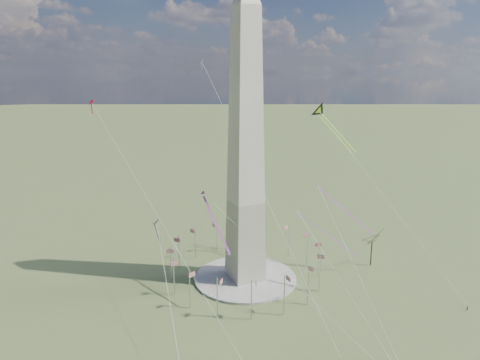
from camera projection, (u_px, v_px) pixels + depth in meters
name	position (u px, v px, depth m)	size (l,w,h in m)	color
ground	(245.00, 279.00, 151.59)	(2000.00, 2000.00, 0.00)	#576130
plaza	(245.00, 278.00, 151.50)	(36.00, 36.00, 0.80)	beige
washington_monument	(246.00, 145.00, 139.94)	(15.56, 15.56, 100.00)	#ADA691
flagpole_ring	(245.00, 260.00, 149.83)	(54.40, 54.40, 13.00)	silver
tree_near	(372.00, 239.00, 159.92)	(8.41, 8.41, 14.71)	#443A29
person_east	(467.00, 308.00, 131.21)	(0.62, 0.41, 1.70)	gray
kite_delta_black	(321.00, 113.00, 160.60)	(8.06, 20.32, 16.61)	black
kite_diamond_purple	(157.00, 224.00, 142.06)	(2.72, 3.30, 9.67)	navy
kite_streamer_left	(336.00, 202.00, 139.90)	(10.81, 19.08, 14.35)	red
kite_streamer_mid	(212.00, 214.00, 136.76)	(2.01, 21.46, 14.74)	red
kite_streamer_right	(317.00, 227.00, 157.83)	(17.08, 17.68, 15.95)	red
kite_small_red	(91.00, 104.00, 147.90)	(1.54, 1.98, 5.13)	red
kite_small_white	(202.00, 62.00, 180.47)	(1.28, 1.97, 4.32)	white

